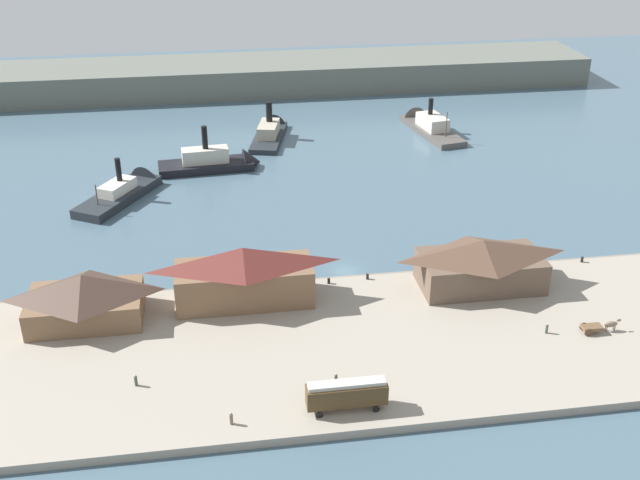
{
  "coord_description": "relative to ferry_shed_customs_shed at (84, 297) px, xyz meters",
  "views": [
    {
      "loc": [
        -20.9,
        -109.37,
        62.5
      ],
      "look_at": [
        -2.97,
        7.96,
        2.0
      ],
      "focal_mm": 43.39,
      "sensor_mm": 36.0,
      "label": 1
    }
  ],
  "objects": [
    {
      "name": "ground_plane",
      "position": [
        40.01,
        10.46,
        -4.93
      ],
      "size": [
        320.0,
        320.0,
        0.0
      ],
      "primitive_type": "plane",
      "color": "#476070"
    },
    {
      "name": "quay_promenade",
      "position": [
        40.01,
        -11.54,
        -4.33
      ],
      "size": [
        110.0,
        36.0,
        1.2
      ],
      "primitive_type": "cube",
      "color": "#9E9384",
      "rests_on": "ground"
    },
    {
      "name": "seawall_edge",
      "position": [
        40.01,
        6.86,
        -4.43
      ],
      "size": [
        110.0,
        0.8,
        1.0
      ],
      "primitive_type": "cube",
      "color": "gray",
      "rests_on": "ground"
    },
    {
      "name": "ferry_shed_customs_shed",
      "position": [
        0.0,
        0.0,
        0.0
      ],
      "size": [
        16.4,
        10.52,
        7.34
      ],
      "color": "brown",
      "rests_on": "quay_promenade"
    },
    {
      "name": "ferry_shed_west_terminal",
      "position": [
        23.01,
        1.63,
        0.86
      ],
      "size": [
        20.75,
        8.32,
        9.05
      ],
      "color": "brown",
      "rests_on": "quay_promenade"
    },
    {
      "name": "ferry_shed_central_terminal",
      "position": [
        59.57,
        0.8,
        0.27
      ],
      "size": [
        19.17,
        10.08,
        7.87
      ],
      "color": "brown",
      "rests_on": "quay_promenade"
    },
    {
      "name": "street_tram",
      "position": [
        33.59,
        -25.5,
        -1.35
      ],
      "size": [
        9.89,
        2.43,
        4.05
      ],
      "color": "#4C381E",
      "rests_on": "quay_promenade"
    },
    {
      "name": "horse_cart",
      "position": [
        71.86,
        -14.32,
        -2.81
      ],
      "size": [
        5.7,
        1.69,
        1.87
      ],
      "color": "brown",
      "rests_on": "quay_promenade"
    },
    {
      "name": "pedestrian_near_west_shed",
      "position": [
        64.52,
        -13.49,
        -3.02
      ],
      "size": [
        0.38,
        0.38,
        1.55
      ],
      "color": "#3D4C42",
      "rests_on": "quay_promenade"
    },
    {
      "name": "pedestrian_at_waters_edge",
      "position": [
        33.16,
        -20.42,
        -3.0
      ],
      "size": [
        0.39,
        0.39,
        1.6
      ],
      "color": "#3D4C42",
      "rests_on": "quay_promenade"
    },
    {
      "name": "pedestrian_near_east_shed",
      "position": [
        7.92,
        -16.93,
        -2.98
      ],
      "size": [
        0.41,
        0.41,
        1.65
      ],
      "color": "#3D4C42",
      "rests_on": "quay_promenade"
    },
    {
      "name": "pedestrian_walking_west",
      "position": [
        19.56,
        -26.15,
        -2.95
      ],
      "size": [
        0.43,
        0.43,
        1.72
      ],
      "color": "#6B5B4C",
      "rests_on": "quay_promenade"
    },
    {
      "name": "mooring_post_west",
      "position": [
        78.93,
        5.51,
        -3.28
      ],
      "size": [
        0.44,
        0.44,
        0.9
      ],
      "primitive_type": "cylinder",
      "color": "black",
      "rests_on": "quay_promenade"
    },
    {
      "name": "mooring_post_east",
      "position": [
        42.66,
        5.32,
        -3.28
      ],
      "size": [
        0.44,
        0.44,
        0.9
      ],
      "primitive_type": "cylinder",
      "color": "black",
      "rests_on": "quay_promenade"
    },
    {
      "name": "mooring_post_center_east",
      "position": [
        36.36,
        4.87,
        -3.28
      ],
      "size": [
        0.44,
        0.44,
        0.9
      ],
      "primitive_type": "cylinder",
      "color": "black",
      "rests_on": "quay_promenade"
    },
    {
      "name": "ferry_moored_east",
      "position": [
        2.45,
        48.04,
        -3.69
      ],
      "size": [
        17.32,
        23.19,
        10.6
      ],
      "color": "#23282D",
      "rests_on": "ground"
    },
    {
      "name": "ferry_moored_west",
      "position": [
        72.7,
        78.46,
        -3.6
      ],
      "size": [
        10.95,
        26.1,
        10.7
      ],
      "color": "#514C47",
      "rests_on": "ground"
    },
    {
      "name": "ferry_departing_north",
      "position": [
        21.06,
        59.47,
        -3.4
      ],
      "size": [
        22.45,
        8.36,
        12.07
      ],
      "color": "black",
      "rests_on": "ground"
    },
    {
      "name": "ferry_approaching_east",
      "position": [
        34.26,
        79.52,
        -3.62
      ],
      "size": [
        11.23,
        23.64,
        11.07
      ],
      "color": "#23282D",
      "rests_on": "ground"
    },
    {
      "name": "far_headland",
      "position": [
        40.01,
        120.46,
        -0.93
      ],
      "size": [
        180.0,
        24.0,
        8.0
      ],
      "primitive_type": "cube",
      "color": "#60665B",
      "rests_on": "ground"
    }
  ]
}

